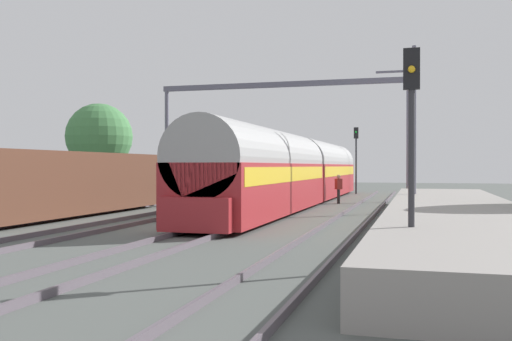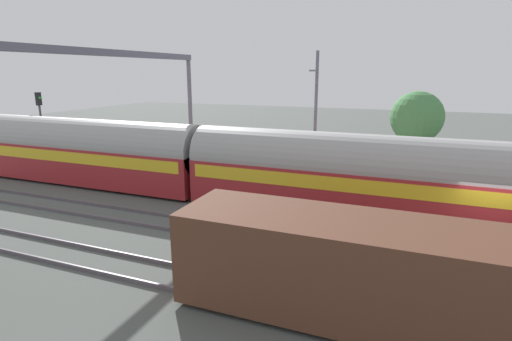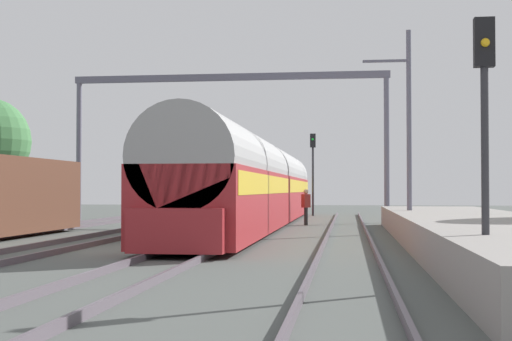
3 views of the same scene
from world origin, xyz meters
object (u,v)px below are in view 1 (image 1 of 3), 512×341
at_px(passenger_train, 299,171).
at_px(railway_signal_near, 412,127).
at_px(railway_signal_far, 356,152).
at_px(freight_car, 65,183).
at_px(person_crossing, 339,186).
at_px(catenary_gantry, 281,111).

height_order(passenger_train, railway_signal_near, railway_signal_near).
bearing_deg(railway_signal_far, freight_car, -112.55).
height_order(passenger_train, railway_signal_far, railway_signal_far).
bearing_deg(person_crossing, catenary_gantry, -81.50).
bearing_deg(catenary_gantry, railway_signal_near, -70.36).
bearing_deg(catenary_gantry, railway_signal_far, 67.19).
relative_size(railway_signal_near, catenary_gantry, 0.29).
relative_size(passenger_train, railway_signal_near, 6.79).
height_order(freight_car, person_crossing, freight_car).
bearing_deg(catenary_gantry, passenger_train, -63.84).
distance_m(railway_signal_near, railway_signal_far, 34.29).
relative_size(person_crossing, railway_signal_near, 0.36).
bearing_deg(freight_car, catenary_gantry, 67.62).
relative_size(passenger_train, railway_signal_far, 6.13).
bearing_deg(railway_signal_far, railway_signal_near, -82.09).
distance_m(person_crossing, catenary_gantry, 7.14).
bearing_deg(railway_signal_near, catenary_gantry, 109.64).
relative_size(railway_signal_far, catenary_gantry, 0.32).
bearing_deg(person_crossing, railway_signal_far, -135.46).
distance_m(freight_car, catenary_gantry, 17.03).
xyz_separation_m(person_crossing, railway_signal_far, (-0.25, 12.49, 2.39)).
height_order(passenger_train, catenary_gantry, catenary_gantry).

